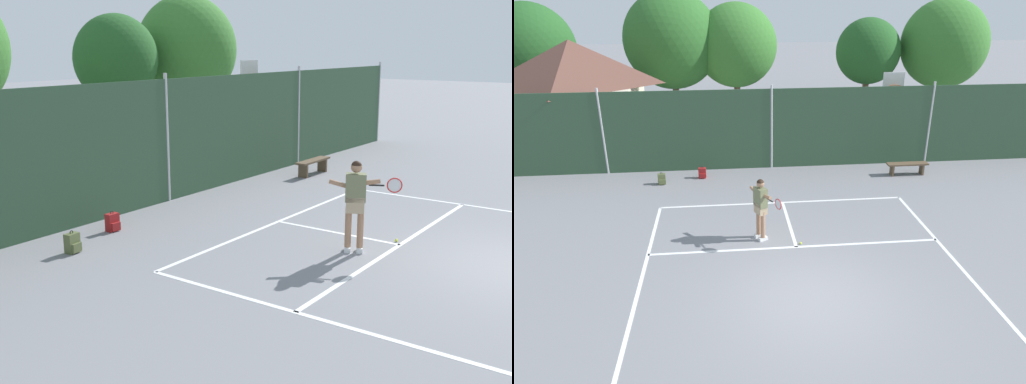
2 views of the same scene
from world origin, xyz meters
TOP-DOWN VIEW (x-y plane):
  - court_markings at (0.00, 0.65)m, footprint 8.30×11.10m
  - chainlink_fence at (0.00, 9.00)m, footprint 26.09×0.09m
  - basketball_hoop at (5.24, 10.20)m, footprint 0.90×0.67m
  - tennis_player at (-0.94, 3.06)m, footprint 0.78×1.26m
  - tennis_ball at (0.15, 2.62)m, footprint 0.07×0.07m
  - backpack_olive at (-4.26, 7.60)m, footprint 0.30×0.27m
  - backpack_red at (-2.78, 8.09)m, footprint 0.29×0.25m
  - courtside_bench at (5.18, 7.61)m, footprint 1.60×0.36m

SIDE VIEW (x-z plane):
  - court_markings at x=0.00m, z-range 0.00..0.01m
  - tennis_ball at x=0.15m, z-range 0.00..0.07m
  - backpack_olive at x=-4.26m, z-range -0.04..0.42m
  - backpack_red at x=-2.78m, z-range -0.04..0.42m
  - courtside_bench at x=5.18m, z-range 0.12..0.60m
  - tennis_player at x=-0.94m, z-range 0.18..2.04m
  - chainlink_fence at x=0.00m, z-range -0.07..3.28m
  - basketball_hoop at x=5.24m, z-range 0.54..4.09m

